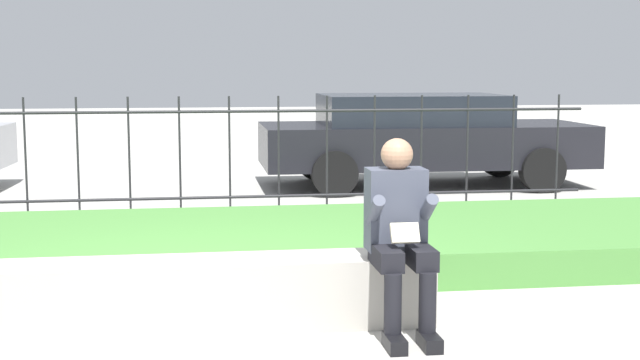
% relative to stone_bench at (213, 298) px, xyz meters
% --- Properties ---
extents(ground_plane, '(60.00, 60.00, 0.00)m').
position_rel_stone_bench_xyz_m(ground_plane, '(0.03, 0.00, -0.21)').
color(ground_plane, '#B2AFA8').
extents(stone_bench, '(2.94, 0.45, 0.47)m').
position_rel_stone_bench_xyz_m(stone_bench, '(0.00, 0.00, 0.00)').
color(stone_bench, '#ADA89E').
rests_on(stone_bench, ground_plane).
extents(person_seated_reader, '(0.42, 0.73, 1.27)m').
position_rel_stone_bench_xyz_m(person_seated_reader, '(1.20, -0.26, 0.49)').
color(person_seated_reader, black).
rests_on(person_seated_reader, ground_plane).
extents(grass_berm, '(10.66, 2.56, 0.29)m').
position_rel_stone_bench_xyz_m(grass_berm, '(0.03, 1.98, -0.06)').
color(grass_berm, '#4C893D').
rests_on(grass_berm, ground_plane).
extents(iron_fence, '(8.66, 0.03, 1.39)m').
position_rel_stone_bench_xyz_m(iron_fence, '(0.03, 3.99, 0.52)').
color(iron_fence, '#232326').
rests_on(iron_fence, ground_plane).
extents(car_parked_right, '(4.63, 1.97, 1.31)m').
position_rel_stone_bench_xyz_m(car_parked_right, '(3.13, 6.54, 0.50)').
color(car_parked_right, black).
rests_on(car_parked_right, ground_plane).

